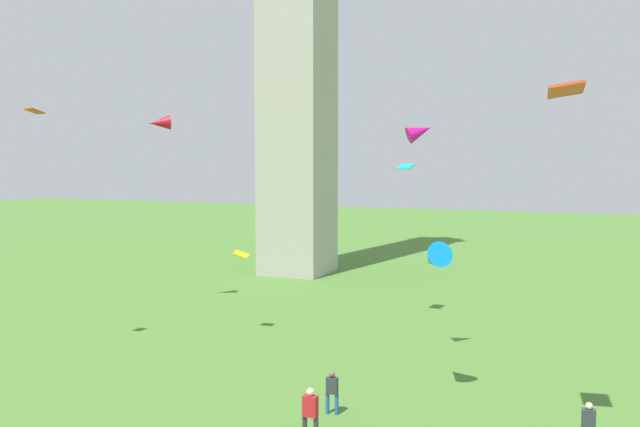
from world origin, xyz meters
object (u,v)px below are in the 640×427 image
(kite_flying_0, at_px, (566,90))
(kite_flying_8, at_px, (420,132))
(kite_flying_1, at_px, (160,123))
(person_0, at_px, (332,390))
(kite_flying_7, at_px, (34,111))
(person_1, at_px, (310,412))
(kite_flying_4, at_px, (241,254))
(person_2, at_px, (588,424))
(kite_flying_6, at_px, (434,259))
(kite_flying_2, at_px, (406,167))

(kite_flying_0, distance_m, kite_flying_8, 9.82)
(kite_flying_0, height_order, kite_flying_1, kite_flying_1)
(person_0, xyz_separation_m, kite_flying_8, (1.29, 6.96, 9.60))
(kite_flying_0, height_order, kite_flying_7, kite_flying_7)
(person_0, distance_m, person_1, 2.62)
(kite_flying_4, bearing_deg, kite_flying_1, 138.84)
(person_2, xyz_separation_m, kite_flying_4, (-17.58, 8.65, 3.35))
(kite_flying_0, distance_m, kite_flying_1, 27.57)
(person_0, xyz_separation_m, person_1, (0.30, -2.60, 0.14))
(kite_flying_6, xyz_separation_m, kite_flying_8, (-1.56, 3.42, 5.10))
(kite_flying_0, relative_size, kite_flying_6, 0.82)
(person_1, bearing_deg, kite_flying_4, 127.15)
(kite_flying_1, xyz_separation_m, kite_flying_6, (19.50, -8.89, -6.16))
(kite_flying_0, relative_size, kite_flying_7, 2.05)
(kite_flying_0, xyz_separation_m, kite_flying_4, (-16.67, 9.26, -7.08))
(person_1, bearing_deg, kite_flying_0, 15.07)
(person_2, bearing_deg, kite_flying_2, -60.24)
(person_1, xyz_separation_m, kite_flying_0, (7.46, 2.23, 10.31))
(kite_flying_0, relative_size, kite_flying_2, 1.45)
(kite_flying_0, bearing_deg, person_2, -61.66)
(person_0, relative_size, person_1, 0.87)
(person_1, height_order, person_2, person_1)
(kite_flying_8, bearing_deg, person_2, -161.38)
(person_2, bearing_deg, kite_flying_0, 28.88)
(person_2, height_order, kite_flying_7, kite_flying_7)
(kite_flying_1, bearing_deg, kite_flying_4, 21.10)
(person_0, height_order, kite_flying_7, kite_flying_7)
(person_0, relative_size, person_2, 0.99)
(kite_flying_1, distance_m, kite_flying_6, 22.30)
(kite_flying_2, xyz_separation_m, kite_flying_8, (2.96, -8.06, 1.61))
(kite_flying_2, bearing_deg, kite_flying_0, -145.60)
(person_0, height_order, person_1, person_1)
(person_0, xyz_separation_m, kite_flying_1, (-16.66, 12.42, 10.66))
(kite_flying_4, bearing_deg, kite_flying_7, -147.80)
(kite_flying_4, bearing_deg, person_1, -67.96)
(kite_flying_0, height_order, kite_flying_6, kite_flying_0)
(person_1, bearing_deg, kite_flying_7, 164.21)
(person_1, bearing_deg, kite_flying_2, 94.85)
(person_0, xyz_separation_m, kite_flying_0, (7.76, -0.37, 10.44))
(person_2, xyz_separation_m, kite_flying_6, (-5.83, 3.29, 4.49))
(kite_flying_0, xyz_separation_m, kite_flying_6, (-4.92, 3.91, -5.94))
(person_1, height_order, kite_flying_6, kite_flying_6)
(person_0, height_order, kite_flying_0, kite_flying_0)
(kite_flying_0, distance_m, kite_flying_7, 23.28)
(kite_flying_1, distance_m, kite_flying_7, 11.09)
(person_0, relative_size, kite_flying_1, 1.01)
(kite_flying_1, height_order, kite_flying_4, kite_flying_1)
(person_1, xyz_separation_m, kite_flying_6, (2.54, 6.13, 4.37))
(person_1, xyz_separation_m, kite_flying_7, (-15.75, 4.00, 10.48))
(kite_flying_6, bearing_deg, person_2, 116.81)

